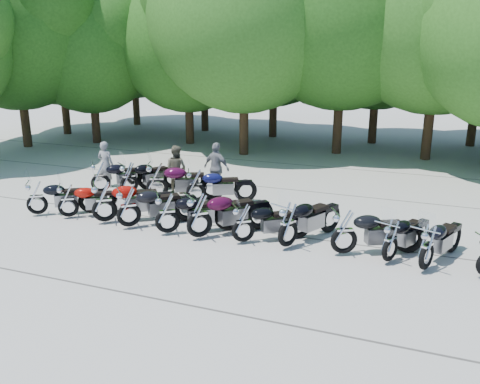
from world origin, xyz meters
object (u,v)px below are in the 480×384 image
(motorcycle_4, at_px, (167,212))
(motorcycle_6, at_px, (243,222))
(motorcycle_2, at_px, (104,201))
(motorcycle_15, at_px, (196,184))
(rider_2, at_px, (217,168))
(motorcycle_8, at_px, (344,231))
(motorcycle_5, at_px, (199,214))
(rider_1, at_px, (176,169))
(motorcycle_14, at_px, (157,179))
(motorcycle_13, at_px, (129,177))
(motorcycle_9, at_px, (391,239))
(rider_0, at_px, (106,164))
(motorcycle_3, at_px, (128,206))
(motorcycle_1, at_px, (68,200))
(motorcycle_12, at_px, (100,176))
(motorcycle_10, at_px, (427,246))
(motorcycle_0, at_px, (36,197))
(motorcycle_7, at_px, (288,223))

(motorcycle_4, distance_m, motorcycle_6, 2.17)
(motorcycle_2, height_order, motorcycle_15, motorcycle_2)
(rider_2, bearing_deg, motorcycle_8, 156.35)
(motorcycle_2, relative_size, motorcycle_5, 0.99)
(rider_1, bearing_deg, motorcycle_5, 135.45)
(motorcycle_15, bearing_deg, rider_2, -32.69)
(motorcycle_14, bearing_deg, motorcycle_13, 59.33)
(motorcycle_2, xyz_separation_m, motorcycle_9, (8.04, 0.10, -0.10))
(motorcycle_14, bearing_deg, motorcycle_9, -129.57)
(rider_0, relative_size, rider_2, 0.94)
(motorcycle_3, relative_size, motorcycle_8, 1.02)
(motorcycle_1, bearing_deg, motorcycle_2, -123.46)
(motorcycle_5, height_order, rider_2, rider_2)
(motorcycle_12, xyz_separation_m, rider_0, (-0.35, 0.85, 0.20))
(motorcycle_6, height_order, rider_2, rider_2)
(motorcycle_5, height_order, motorcycle_13, motorcycle_5)
(motorcycle_10, bearing_deg, motorcycle_9, 8.91)
(motorcycle_6, bearing_deg, motorcycle_1, 53.35)
(motorcycle_13, relative_size, rider_1, 1.38)
(motorcycle_12, bearing_deg, motorcycle_1, 156.42)
(motorcycle_15, bearing_deg, motorcycle_2, 123.30)
(motorcycle_0, height_order, motorcycle_13, motorcycle_13)
(motorcycle_12, relative_size, rider_0, 1.35)
(motorcycle_4, bearing_deg, rider_0, 17.57)
(motorcycle_1, height_order, motorcycle_7, motorcycle_7)
(rider_0, height_order, rider_1, rider_0)
(motorcycle_12, bearing_deg, motorcycle_6, -151.30)
(motorcycle_14, bearing_deg, rider_0, 50.97)
(motorcycle_4, relative_size, motorcycle_12, 1.03)
(motorcycle_3, distance_m, motorcycle_10, 7.96)
(motorcycle_7, xyz_separation_m, motorcycle_14, (-5.28, 2.52, 0.04))
(rider_1, bearing_deg, motorcycle_4, 124.92)
(motorcycle_4, bearing_deg, motorcycle_9, -121.60)
(motorcycle_9, bearing_deg, motorcycle_7, 24.44)
(motorcycle_2, bearing_deg, motorcycle_3, -133.75)
(motorcycle_4, relative_size, motorcycle_13, 1.02)
(motorcycle_6, height_order, motorcycle_9, motorcycle_6)
(motorcycle_8, distance_m, motorcycle_15, 5.94)
(motorcycle_3, xyz_separation_m, motorcycle_15, (0.70, 2.89, -0.03))
(motorcycle_10, bearing_deg, motorcycle_12, 7.94)
(motorcycle_1, bearing_deg, motorcycle_15, -79.78)
(motorcycle_5, height_order, rider_0, rider_0)
(motorcycle_7, distance_m, motorcycle_12, 7.93)
(motorcycle_3, xyz_separation_m, motorcycle_8, (6.03, 0.26, -0.01))
(motorcycle_0, height_order, motorcycle_3, motorcycle_3)
(motorcycle_13, bearing_deg, motorcycle_15, -145.14)
(motorcycle_9, distance_m, motorcycle_15, 6.97)
(motorcycle_12, xyz_separation_m, motorcycle_15, (3.62, 0.20, -0.01))
(motorcycle_3, height_order, motorcycle_5, motorcycle_5)
(motorcycle_5, height_order, motorcycle_10, motorcycle_5)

